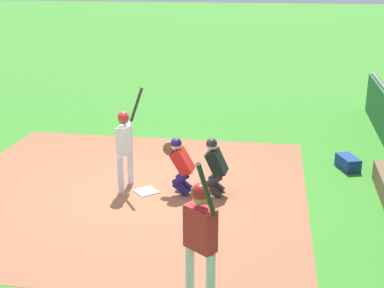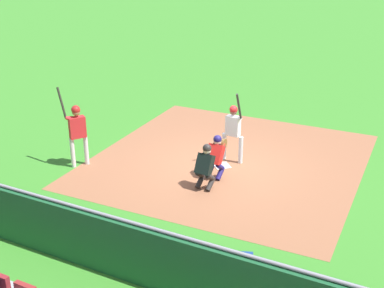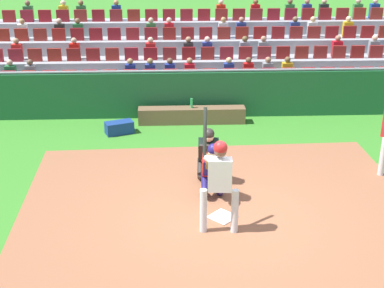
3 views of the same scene
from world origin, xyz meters
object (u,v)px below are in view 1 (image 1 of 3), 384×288
Objects in this scene: catcher_crouching at (180,162)px; batter_at_plate at (125,141)px; on_deck_batter at (201,231)px; home_plate_umpire at (215,164)px; equipment_duffel_bag at (348,163)px; home_plate_marker at (146,191)px.

batter_at_plate is at bearing 90.59° from catcher_crouching.
on_deck_batter is (-3.93, -1.13, 0.48)m from catcher_crouching.
home_plate_umpire reaches higher than catcher_crouching.
home_plate_umpire reaches higher than equipment_duffel_bag.
catcher_crouching reaches higher than home_plate_marker.
home_plate_umpire is (0.03, -0.75, -0.01)m from catcher_crouching.
on_deck_batter reaches higher than home_plate_marker.
home_plate_umpire is at bearing -83.53° from home_plate_marker.
catcher_crouching is (0.01, -1.22, -0.39)m from batter_at_plate.
home_plate_marker is at bearing 100.73° from catcher_crouching.
home_plate_marker is at bearing 96.20° from equipment_duffel_bag.
equipment_duffel_bag is (2.13, -2.97, -0.54)m from home_plate_umpire.
on_deck_batter reaches higher than batter_at_plate.
equipment_duffel_bag is 0.30× the size of on_deck_batter.
on_deck_batter reaches higher than catcher_crouching.
equipment_duffel_bag is at bearing -54.42° from home_plate_umpire.
home_plate_marker is 1.02m from catcher_crouching.
home_plate_umpire is at bearing 5.51° from on_deck_batter.
catcher_crouching is at bearing -79.27° from home_plate_marker.
batter_at_plate is at bearing 92.65° from equipment_duffel_bag.
on_deck_batter is at bearing 135.89° from equipment_duffel_bag.
home_plate_marker is 0.62× the size of equipment_duffel_bag.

